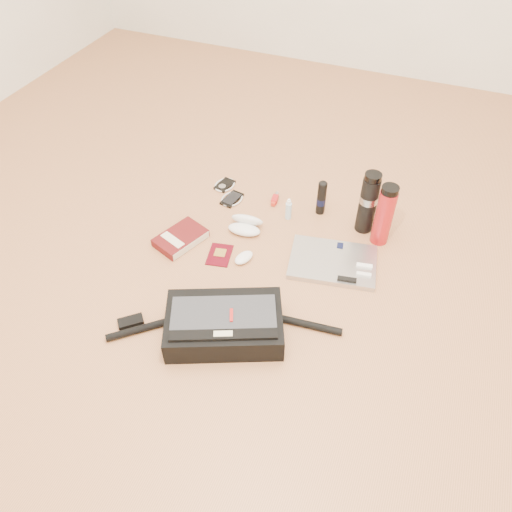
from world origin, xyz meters
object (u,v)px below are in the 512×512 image
at_px(messenger_bag, 224,324).
at_px(thermos_red, 384,215).
at_px(laptop, 333,262).
at_px(thermos_black, 368,202).
at_px(book, 181,238).

height_order(messenger_bag, thermos_red, thermos_red).
relative_size(laptop, thermos_black, 1.33).
bearing_deg(book, laptop, 30.85).
bearing_deg(book, thermos_red, 43.44).
xyz_separation_m(laptop, book, (-0.65, -0.11, 0.01)).
bearing_deg(thermos_black, laptop, -103.53).
relative_size(book, thermos_red, 0.86).
bearing_deg(messenger_bag, thermos_red, 35.57).
bearing_deg(book, thermos_black, 48.96).
xyz_separation_m(messenger_bag, book, (-0.38, 0.37, -0.03)).
height_order(laptop, thermos_black, thermos_black).
distance_m(laptop, book, 0.66).
bearing_deg(thermos_red, book, -157.60).
xyz_separation_m(messenger_bag, laptop, (0.27, 0.49, -0.04)).
xyz_separation_m(thermos_black, thermos_red, (0.08, -0.05, -0.01)).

